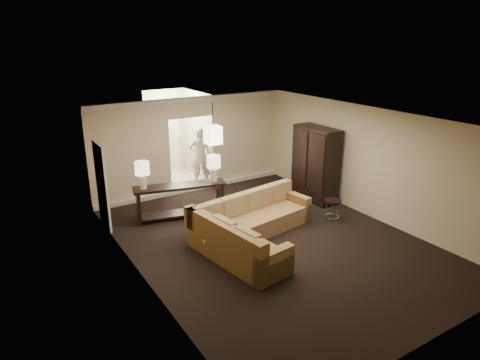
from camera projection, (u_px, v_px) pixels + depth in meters
ground at (271, 241)px, 9.74m from camera, size 8.00×8.00×0.00m
wall_back at (192, 145)px, 12.49m from camera, size 6.00×0.04×2.80m
wall_front at (439, 263)px, 6.07m from camera, size 6.00×0.04×2.80m
wall_left at (140, 212)px, 7.78m from camera, size 0.04×8.00×2.80m
wall_right at (369, 163)px, 10.78m from camera, size 0.04×8.00×2.80m
ceiling at (275, 120)px, 8.83m from camera, size 6.00×8.00×0.02m
crown_molding at (191, 99)px, 12.02m from camera, size 6.00×0.10×0.12m
baseboard at (194, 188)px, 12.89m from camera, size 6.00×0.10×0.12m
side_door at (102, 186)px, 10.16m from camera, size 0.05×0.90×2.10m
foyer at (174, 139)px, 13.60m from camera, size 1.44×2.02×2.80m
sectional_sofa at (251, 227)px, 9.58m from camera, size 3.20×2.79×0.93m
coffee_table at (220, 236)px, 9.54m from camera, size 1.14×1.14×0.39m
console_table at (180, 198)px, 10.84m from camera, size 2.36×1.06×0.89m
armoire at (315, 165)px, 11.94m from camera, size 0.62×1.44×2.08m
drink_table at (332, 206)px, 10.73m from camera, size 0.44×0.44×0.55m
table_lamp_left at (142, 171)px, 10.31m from camera, size 0.36×0.36×0.68m
table_lamp_right at (214, 164)px, 10.83m from camera, size 0.36×0.36×0.68m
pendant_light at (213, 135)px, 11.27m from camera, size 0.38×0.38×1.09m
person at (200, 153)px, 13.06m from camera, size 0.87×0.74×2.02m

